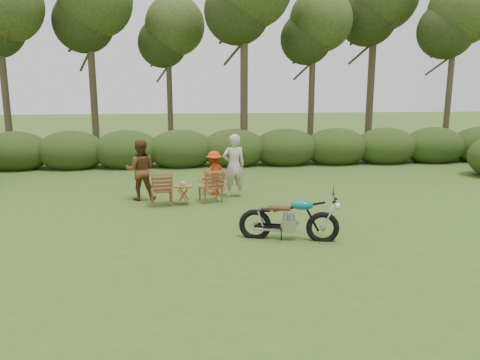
{
  "coord_description": "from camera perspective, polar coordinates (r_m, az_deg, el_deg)",
  "views": [
    {
      "loc": [
        -1.57,
        -8.59,
        3.11
      ],
      "look_at": [
        -0.49,
        1.92,
        0.9
      ],
      "focal_mm": 35.0,
      "sensor_mm": 36.0,
      "label": 1
    }
  ],
  "objects": [
    {
      "name": "side_table",
      "position": [
        12.22,
        -6.93,
        -1.81
      ],
      "size": [
        0.51,
        0.44,
        0.5
      ],
      "primitive_type": null,
      "rotation": [
        0.0,
        0.0,
        -0.06
      ],
      "color": "brown",
      "rests_on": "ground"
    },
    {
      "name": "child",
      "position": [
        13.29,
        -3.14,
        -1.74
      ],
      "size": [
        0.92,
        0.81,
        1.24
      ],
      "primitive_type": "imported",
      "rotation": [
        0.0,
        0.0,
        3.69
      ],
      "color": "#B93911",
      "rests_on": "ground"
    },
    {
      "name": "ground",
      "position": [
        9.27,
        4.28,
        -7.82
      ],
      "size": [
        80.0,
        80.0,
        0.0
      ],
      "primitive_type": "plane",
      "color": "#34531B",
      "rests_on": "ground"
    },
    {
      "name": "lawn_chair_left",
      "position": [
        12.33,
        -9.5,
        -2.96
      ],
      "size": [
        0.69,
        0.69,
        0.88
      ],
      "primitive_type": null,
      "rotation": [
        0.0,
        0.0,
        3.29
      ],
      "color": "#5D3317",
      "rests_on": "ground"
    },
    {
      "name": "adult_b",
      "position": [
        12.96,
        -11.9,
        -2.33
      ],
      "size": [
        0.82,
        0.65,
        1.63
      ],
      "primitive_type": "imported",
      "rotation": [
        0.0,
        0.0,
        3.19
      ],
      "color": "#563218",
      "rests_on": "ground"
    },
    {
      "name": "cup",
      "position": [
        12.18,
        -6.95,
        -0.39
      ],
      "size": [
        0.13,
        0.13,
        0.11
      ],
      "primitive_type": "imported",
      "rotation": [
        0.0,
        0.0,
        -0.0
      ],
      "color": "beige",
      "rests_on": "side_table"
    },
    {
      "name": "lawn_chair_right",
      "position": [
        12.54,
        -3.56,
        -2.57
      ],
      "size": [
        0.78,
        0.78,
        0.89
      ],
      "primitive_type": null,
      "rotation": [
        0.0,
        0.0,
        3.47
      ],
      "color": "brown",
      "rests_on": "ground"
    },
    {
      "name": "motorcycle",
      "position": [
        9.58,
        5.9,
        -7.19
      ],
      "size": [
        2.02,
        1.16,
        1.09
      ],
      "primitive_type": null,
      "rotation": [
        0.0,
        0.0,
        -0.24
      ],
      "color": "#0DB5AC",
      "rests_on": "ground"
    },
    {
      "name": "tree_line",
      "position": [
        18.46,
        0.59,
        13.98
      ],
      "size": [
        22.52,
        11.62,
        8.14
      ],
      "color": "#3C3121",
      "rests_on": "ground"
    },
    {
      "name": "adult_a",
      "position": [
        13.02,
        -0.75,
        -2.01
      ],
      "size": [
        0.7,
        0.53,
        1.74
      ],
      "primitive_type": "imported",
      "rotation": [
        0.0,
        0.0,
        3.33
      ],
      "color": "#C1B29F",
      "rests_on": "ground"
    }
  ]
}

